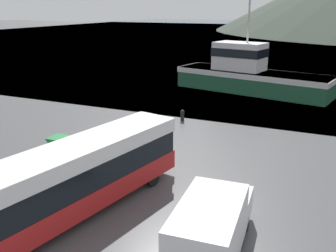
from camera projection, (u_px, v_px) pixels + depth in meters
The scene contains 6 objects.
water_surface at pixel (313, 33), 135.59m from camera, with size 240.00×240.00×0.00m, color #3D5160.
tour_bus at pixel (73, 178), 16.71m from camera, with size 4.91×12.91×3.35m.
delivery_van at pixel (212, 226), 14.06m from camera, with size 2.62×6.29×2.51m.
fishing_boat at pixel (249, 74), 41.79m from camera, with size 17.76×8.11×10.74m.
storage_bin at pixel (60, 147), 23.66m from camera, with size 1.21×1.20×1.37m.
mooring_bollard at pixel (182, 115), 31.35m from camera, with size 0.37×0.37×0.95m.
Camera 1 is at (8.14, -4.16, 9.21)m, focal length 40.00 mm.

